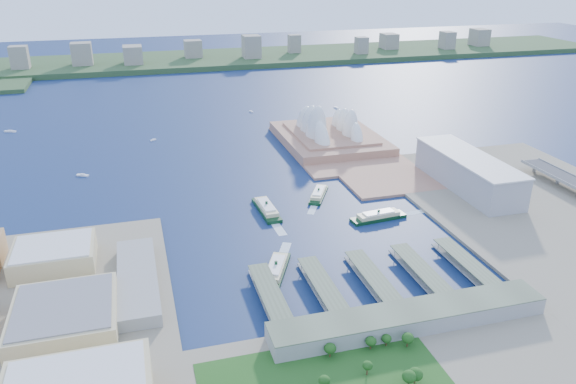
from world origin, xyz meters
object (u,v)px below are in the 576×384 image
object	(u,v)px
toaster_building	(468,172)
ferry_d	(378,214)
opera_house	(330,121)
ferry_c	(276,267)
ferry_b	(319,192)
ferry_a	(266,207)

from	to	relation	value
toaster_building	ferry_d	xyz separation A→B (m)	(-126.64, -45.46, -15.12)
opera_house	ferry_c	world-z (taller)	opera_house
opera_house	ferry_c	size ratio (longest dim) A/B	3.08
opera_house	ferry_c	distance (m)	356.26
opera_house	ferry_b	distance (m)	192.15
ferry_c	ferry_d	xyz separation A→B (m)	(123.49, 71.69, -0.16)
toaster_building	ferry_d	bearing A→B (deg)	-160.25
opera_house	ferry_a	distance (m)	243.30
opera_house	ferry_a	world-z (taller)	opera_house
opera_house	ferry_d	distance (m)	249.60
ferry_c	ferry_d	size ratio (longest dim) A/B	1.03
ferry_a	ferry_c	size ratio (longest dim) A/B	1.03
ferry_b	ferry_c	xyz separation A→B (m)	(-85.03, -142.38, 0.70)
opera_house	ferry_d	size ratio (longest dim) A/B	3.17
ferry_b	toaster_building	bearing A→B (deg)	20.14
ferry_c	opera_house	bearing A→B (deg)	-91.34
toaster_building	ferry_d	distance (m)	135.39
opera_house	ferry_a	bearing A→B (deg)	-125.07
ferry_c	ferry_b	bearing A→B (deg)	-95.40
ferry_a	ferry_d	world-z (taller)	ferry_a
opera_house	ferry_d	xyz separation A→B (m)	(-36.64, -245.46, -26.62)
ferry_d	ferry_b	bearing A→B (deg)	22.80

